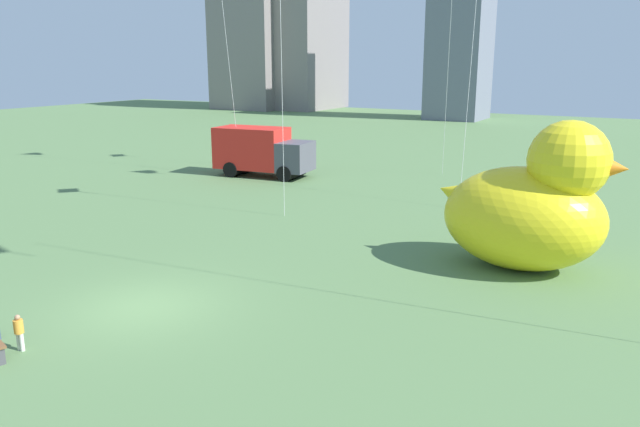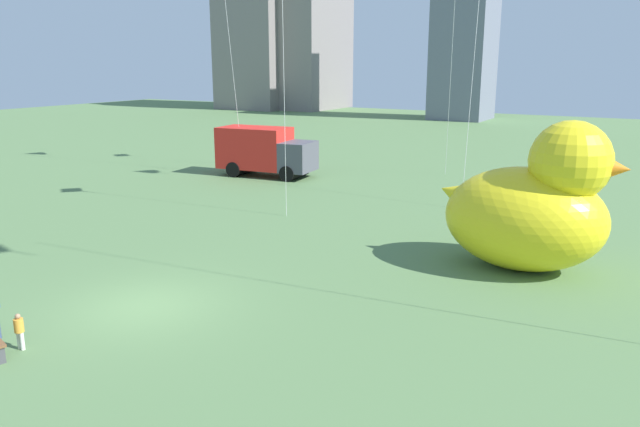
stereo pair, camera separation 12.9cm
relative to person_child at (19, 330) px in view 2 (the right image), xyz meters
name	(u,v)px [view 2 (the right image)]	position (x,y,z in m)	size (l,w,h in m)	color
ground_plane	(145,306)	(0.58, 3.38, -0.50)	(140.00, 140.00, 0.00)	#557848
person_child	(19,330)	(0.00, 0.00, 0.00)	(0.22, 0.22, 0.90)	silver
giant_inflatable_duck	(532,207)	(9.10, 12.01, 1.59)	(5.93, 3.80, 4.91)	yellow
box_truck	(264,152)	(-8.07, 21.55, 0.94)	(5.92, 2.95, 2.85)	red
city_skyline	(313,22)	(-31.53, 66.85, 11.22)	(37.93, 14.62, 27.51)	gray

